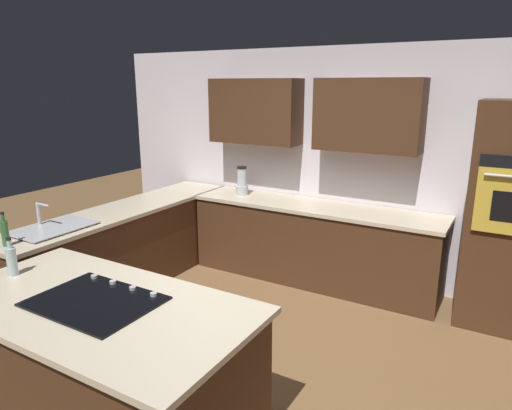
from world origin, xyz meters
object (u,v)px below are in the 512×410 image
cooktop (96,301)px  oil_bottle (12,260)px  sink_unit (53,227)px  blender (242,183)px  dish_soap_bottle (5,232)px

cooktop → oil_bottle: (0.83, 0.01, 0.10)m
sink_unit → blender: 2.19m
sink_unit → cooktop: sink_unit is taller
dish_soap_bottle → oil_bottle: 0.70m
sink_unit → oil_bottle: size_ratio=2.50×
cooktop → oil_bottle: size_ratio=2.72×
blender → dish_soap_bottle: 2.62m
blender → sink_unit: bearing=69.1°
cooktop → dish_soap_bottle: 1.48m
sink_unit → oil_bottle: 1.06m
dish_soap_bottle → oil_bottle: size_ratio=1.04×
cooktop → blender: (0.72, -2.85, 0.14)m
cooktop → oil_bottle: bearing=0.5°
cooktop → oil_bottle: 0.83m
sink_unit → dish_soap_bottle: (-0.06, 0.48, 0.10)m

